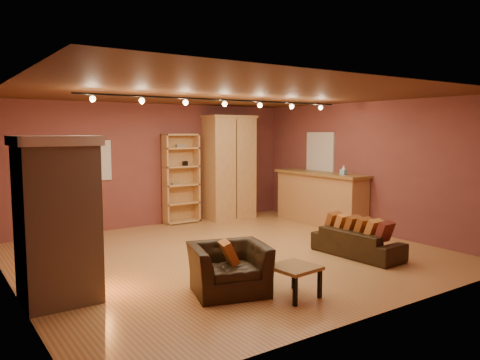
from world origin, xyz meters
TOP-DOWN VIEW (x-y plane):
  - floor at (0.00, 0.00)m, footprint 7.00×7.00m
  - ceiling at (0.00, 0.00)m, footprint 7.00×7.00m
  - back_wall at (0.00, 3.25)m, footprint 7.00×0.02m
  - left_wall at (-3.50, 0.00)m, footprint 0.02×6.50m
  - right_wall at (3.50, 0.00)m, footprint 0.02×6.50m
  - fireplace at (-3.04, -0.60)m, footprint 1.01×0.98m
  - back_window at (-1.30, 3.23)m, footprint 0.56×0.04m
  - bookcase at (0.60, 3.14)m, footprint 0.86×0.34m
  - armoire at (1.86, 2.92)m, footprint 1.25×0.71m
  - bar_counter at (3.20, 1.09)m, footprint 0.68×2.56m
  - tissue_box at (3.15, 0.34)m, footprint 0.14×0.14m
  - right_window at (3.47, 1.40)m, footprint 0.05×0.90m
  - loveseat at (1.78, -1.31)m, footprint 0.57×1.65m
  - armchair at (-1.08, -1.59)m, footprint 1.15×0.91m
  - coffee_table at (-0.47, -2.24)m, footprint 0.61×0.61m
  - track_rail at (0.00, 0.20)m, footprint 5.20×0.09m

SIDE VIEW (x-z plane):
  - floor at x=0.00m, z-range 0.00..0.00m
  - loveseat at x=1.78m, z-range -0.01..0.70m
  - coffee_table at x=-0.47m, z-range 0.15..0.57m
  - armchair at x=-1.08m, z-range 0.00..0.88m
  - bar_counter at x=3.20m, z-range 0.01..1.23m
  - fireplace at x=-3.04m, z-range 0.00..2.12m
  - bookcase at x=0.60m, z-range 0.02..2.13m
  - armoire at x=1.86m, z-range 0.00..2.56m
  - tissue_box at x=3.15m, z-range 1.20..1.43m
  - back_wall at x=0.00m, z-range 0.00..2.80m
  - left_wall at x=-3.50m, z-range 0.00..2.80m
  - right_wall at x=3.50m, z-range 0.00..2.80m
  - back_window at x=-1.30m, z-range 1.12..1.98m
  - right_window at x=3.47m, z-range 1.15..2.15m
  - track_rail at x=0.00m, z-range 2.62..2.75m
  - ceiling at x=0.00m, z-range 2.80..2.80m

